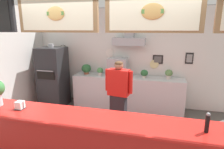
# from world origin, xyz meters

# --- Properties ---
(back_wall_assembly) EXTENTS (5.69, 2.99, 2.73)m
(back_wall_assembly) POSITION_xyz_m (-0.00, 2.37, 1.46)
(back_wall_assembly) COLOR gray
(back_wall_assembly) RESTS_ON ground_plane
(back_prep_counter) EXTENTS (2.97, 0.55, 0.91)m
(back_prep_counter) POSITION_xyz_m (-0.06, 2.16, 0.45)
(back_prep_counter) COLOR silver
(back_prep_counter) RESTS_ON ground_plane
(pizza_oven) EXTENTS (0.67, 0.72, 1.77)m
(pizza_oven) POSITION_xyz_m (-2.13, 1.88, 0.84)
(pizza_oven) COLOR #232326
(pizza_oven) RESTS_ON ground_plane
(shop_worker) EXTENTS (0.57, 0.28, 1.55)m
(shop_worker) POSITION_xyz_m (-0.02, 0.85, 0.83)
(shop_worker) COLOR #232328
(shop_worker) RESTS_ON ground_plane
(espresso_machine) EXTENTS (0.50, 0.51, 0.50)m
(espresso_machine) POSITION_xyz_m (-0.33, 2.14, 1.15)
(espresso_machine) COLOR #A3A5AD
(espresso_machine) RESTS_ON back_prep_counter
(potted_oregano) EXTENTS (0.17, 0.17, 0.22)m
(potted_oregano) POSITION_xyz_m (-0.82, 2.13, 1.03)
(potted_oregano) COLOR beige
(potted_oregano) RESTS_ON back_prep_counter
(potted_rosemary) EXTENTS (0.19, 0.19, 0.25)m
(potted_rosemary) POSITION_xyz_m (1.00, 2.18, 1.05)
(potted_rosemary) COLOR beige
(potted_rosemary) RESTS_ON back_prep_counter
(potted_thyme) EXTENTS (0.27, 0.27, 0.28)m
(potted_thyme) POSITION_xyz_m (-1.25, 2.19, 1.06)
(potted_thyme) COLOR #9E563D
(potted_thyme) RESTS_ON back_prep_counter
(potted_basil) EXTENTS (0.19, 0.19, 0.22)m
(potted_basil) POSITION_xyz_m (0.38, 2.13, 1.03)
(potted_basil) COLOR beige
(potted_basil) RESTS_ON back_prep_counter
(napkin_holder) EXTENTS (0.13, 0.12, 0.13)m
(napkin_holder) POSITION_xyz_m (-1.20, -0.54, 1.08)
(napkin_holder) COLOR #262628
(napkin_holder) RESTS_ON service_counter
(pepper_grinder) EXTENTS (0.05, 0.05, 0.24)m
(pepper_grinder) POSITION_xyz_m (1.31, -0.57, 1.14)
(pepper_grinder) COLOR black
(pepper_grinder) RESTS_ON service_counter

